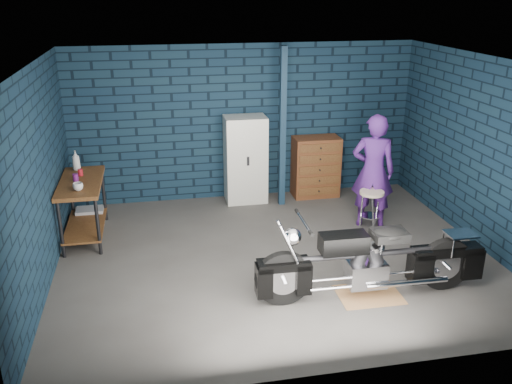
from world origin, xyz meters
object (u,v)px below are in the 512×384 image
(person, at_px, (373,171))
(shop_stool, at_px, (370,212))
(workbench, at_px, (84,209))
(tool_chest, at_px, (316,167))
(locker, at_px, (246,160))
(motorcycle, at_px, (372,256))
(storage_bin, at_px, (91,216))

(person, xyz_separation_m, shop_stool, (-0.10, -0.25, -0.57))
(person, bearing_deg, workbench, 16.78)
(person, relative_size, shop_stool, 2.68)
(tool_chest, bearing_deg, locker, 180.00)
(motorcycle, height_order, person, person)
(storage_bin, bearing_deg, workbench, -92.29)
(workbench, bearing_deg, motorcycle, -33.67)
(motorcycle, bearing_deg, person, 69.11)
(motorcycle, distance_m, shop_stool, 1.90)
(storage_bin, xyz_separation_m, tool_chest, (3.91, 0.54, 0.41))
(workbench, xyz_separation_m, motorcycle, (3.59, -2.39, 0.08))
(motorcycle, height_order, tool_chest, tool_chest)
(workbench, height_order, locker, locker)
(motorcycle, height_order, shop_stool, motorcycle)
(tool_chest, xyz_separation_m, shop_stool, (0.37, -1.68, -0.21))
(motorcycle, relative_size, shop_stool, 3.62)
(shop_stool, bearing_deg, workbench, 171.50)
(storage_bin, relative_size, tool_chest, 0.39)
(tool_chest, bearing_deg, motorcycle, -95.65)
(workbench, xyz_separation_m, storage_bin, (0.02, 0.50, -0.32))
(workbench, bearing_deg, locker, 21.38)
(shop_stool, bearing_deg, locker, 134.56)
(storage_bin, distance_m, tool_chest, 3.97)
(person, xyz_separation_m, locker, (-1.75, 1.43, -0.14))
(person, distance_m, shop_stool, 0.63)
(tool_chest, bearing_deg, shop_stool, -77.62)
(locker, bearing_deg, motorcycle, -74.59)
(workbench, relative_size, tool_chest, 1.29)
(workbench, relative_size, motorcycle, 0.57)
(storage_bin, bearing_deg, shop_stool, -14.95)
(motorcycle, distance_m, storage_bin, 4.61)
(locker, height_order, shop_stool, locker)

